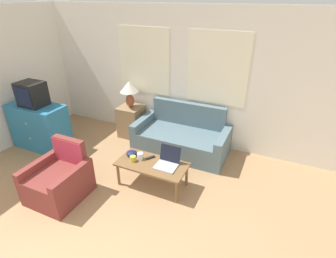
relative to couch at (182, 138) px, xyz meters
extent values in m
cube|color=white|center=(-0.19, 0.45, 1.04)|extent=(6.95, 0.05, 2.60)
cube|color=white|center=(-1.03, 0.42, 1.29)|extent=(1.10, 0.01, 1.30)
cube|color=white|center=(0.46, 0.42, 1.29)|extent=(1.10, 0.01, 1.30)
cube|color=slate|center=(0.00, -0.07, -0.06)|extent=(1.48, 0.87, 0.41)
cube|color=slate|center=(0.00, 0.31, 0.18)|extent=(1.48, 0.12, 0.88)
cube|color=slate|center=(-0.81, -0.07, 0.02)|extent=(0.14, 0.87, 0.56)
cube|color=slate|center=(0.81, -0.07, 0.02)|extent=(0.14, 0.87, 0.56)
cube|color=brown|center=(-1.18, -2.01, -0.05)|extent=(0.54, 0.78, 0.43)
cube|color=brown|center=(-1.18, -1.67, 0.15)|extent=(0.54, 0.10, 0.83)
cube|color=brown|center=(-1.50, -2.01, 0.01)|extent=(0.10, 0.78, 0.55)
cube|color=brown|center=(-0.86, -2.01, 0.01)|extent=(0.10, 0.78, 0.55)
cube|color=#B23347|center=(-1.18, -1.73, 0.25)|extent=(0.55, 0.01, 0.60)
cube|color=teal|center=(-2.57, -1.03, 0.18)|extent=(1.10, 0.52, 0.89)
sphere|color=tan|center=(-2.57, -1.30, 0.36)|extent=(0.04, 0.04, 0.04)
sphere|color=tan|center=(-2.57, -1.30, 0.05)|extent=(0.04, 0.04, 0.04)
cube|color=black|center=(-2.57, -1.03, 0.85)|extent=(0.46, 0.37, 0.44)
cube|color=#0F1938|center=(-2.57, -1.22, 0.85)|extent=(0.38, 0.01, 0.35)
cube|color=#937551|center=(-1.21, 0.11, 0.07)|extent=(0.47, 0.47, 0.66)
ellipsoid|color=brown|center=(-1.21, 0.11, 0.53)|extent=(0.17, 0.17, 0.27)
cylinder|color=tan|center=(-1.21, 0.11, 0.69)|extent=(0.02, 0.02, 0.06)
cone|color=white|center=(-1.21, 0.11, 0.83)|extent=(0.37, 0.37, 0.22)
cube|color=brown|center=(-0.03, -1.19, 0.13)|extent=(1.09, 0.53, 0.03)
cylinder|color=brown|center=(-0.53, -1.40, -0.07)|extent=(0.04, 0.04, 0.38)
cylinder|color=brown|center=(0.47, -1.40, -0.07)|extent=(0.04, 0.04, 0.38)
cylinder|color=brown|center=(-0.53, -0.98, -0.07)|extent=(0.04, 0.04, 0.38)
cylinder|color=brown|center=(0.47, -0.98, -0.07)|extent=(0.04, 0.04, 0.38)
cube|color=#B7B7BC|center=(0.20, -1.19, 0.16)|extent=(0.33, 0.26, 0.02)
cube|color=black|center=(0.20, -1.02, 0.29)|extent=(0.33, 0.08, 0.25)
cylinder|color=gold|center=(-0.33, -1.25, 0.19)|extent=(0.09, 0.09, 0.09)
cylinder|color=white|center=(-0.26, -1.16, 0.20)|extent=(0.10, 0.10, 0.11)
ellipsoid|color=#191E4C|center=(-0.43, -1.12, 0.19)|extent=(0.17, 0.17, 0.08)
cube|color=black|center=(-0.12, -1.07, 0.16)|extent=(0.12, 0.15, 0.02)
camera|label=1|loc=(1.58, -4.12, 2.48)|focal=28.00mm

